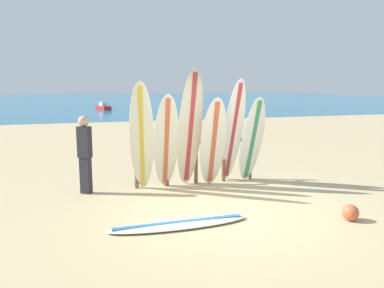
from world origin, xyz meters
name	(u,v)px	position (x,y,z in m)	size (l,w,h in m)	color
ground_plane	(227,214)	(0.00, 0.00, 0.00)	(120.00, 120.00, 0.00)	tan
ocean_water	(89,100)	(0.00, 58.00, 0.00)	(120.00, 80.00, 0.01)	#196B93
surfboard_rack	(196,154)	(0.13, 2.18, 0.68)	(2.86, 0.09, 1.13)	brown
surfboard_leaning_far_left	(142,138)	(-1.20, 1.74, 1.18)	(0.69, 1.06, 2.35)	silver
surfboard_leaning_left	(166,142)	(-0.65, 1.88, 1.05)	(0.59, 0.75, 2.09)	silver
surfboard_leaning_center_left	(190,129)	(-0.09, 1.92, 1.32)	(0.62, 0.71, 2.63)	beige
surfboard_leaning_center	(213,143)	(0.38, 1.74, 1.01)	(0.62, 0.70, 2.01)	white
surfboard_leaning_center_right	(233,132)	(0.92, 1.91, 1.21)	(0.50, 0.96, 2.42)	white
surfboard_leaning_right	(252,140)	(1.38, 1.85, 1.01)	(0.58, 0.72, 2.02)	white
surfboard_lying_on_sand	(179,224)	(-0.97, -0.30, 0.03)	(2.33, 0.53, 0.08)	beige
beachgoer_standing	(85,151)	(-2.33, 2.10, 0.90)	(0.31, 0.29, 1.64)	#26262D
small_boat_offshore	(103,107)	(0.19, 30.75, 0.26)	(1.35, 2.32, 0.71)	#B22D28
beach_ball	(350,213)	(1.84, -0.93, 0.14)	(0.28, 0.28, 0.28)	#CC5933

